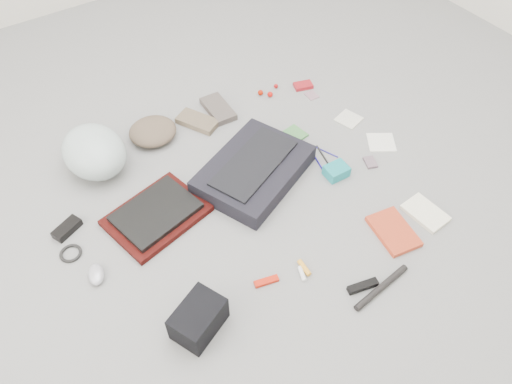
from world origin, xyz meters
TOP-DOWN VIEW (x-y plane):
  - ground_plane at (0.00, 0.00)m, footprint 4.00×4.00m
  - messenger_bag at (0.07, 0.12)m, footprint 0.60×0.52m
  - bag_flap at (0.07, 0.12)m, footprint 0.47×0.34m
  - laptop_sleeve at (-0.40, 0.15)m, footprint 0.44×0.37m
  - laptop at (-0.40, 0.15)m, footprint 0.37×0.30m
  - bike_helmet at (-0.49, 0.56)m, footprint 0.30×0.36m
  - beanie at (-0.19, 0.60)m, footprint 0.25×0.24m
  - mitten_left at (0.03, 0.57)m, footprint 0.18×0.23m
  - mitten_right at (0.17, 0.59)m, footprint 0.12×0.22m
  - power_brick at (-0.74, 0.29)m, footprint 0.13×0.10m
  - cable_coil at (-0.77, 0.17)m, footprint 0.10×0.10m
  - mouse at (-0.72, 0.02)m, footprint 0.09×0.11m
  - camera_bag at (-0.50, -0.38)m, footprint 0.22×0.19m
  - multitool at (-0.20, -0.36)m, footprint 0.10×0.05m
  - toiletry_tube_white at (-0.06, -0.41)m, footprint 0.04×0.06m
  - toiletry_tube_orange at (-0.04, -0.40)m, footprint 0.03×0.07m
  - u_lock at (0.09, -0.58)m, footprint 0.12×0.06m
  - bike_pump at (0.15, -0.63)m, footprint 0.28×0.05m
  - book_red at (0.37, -0.46)m, footprint 0.18×0.23m
  - book_white at (0.55, -0.47)m, footprint 0.13×0.19m
  - notepad at (0.39, 0.24)m, footprint 0.09×0.11m
  - pen_blue at (0.36, 0.03)m, footprint 0.04×0.13m
  - pen_black at (0.41, 0.04)m, footprint 0.04×0.14m
  - pen_navy at (0.44, 0.05)m, footprint 0.05×0.12m
  - accordion_wallet at (0.38, -0.08)m, footprint 0.10×0.09m
  - card_deck at (0.56, -0.11)m, footprint 0.07×0.08m
  - napkin_top at (0.68, 0.17)m, footprint 0.14×0.14m
  - napkin_bottom at (0.70, -0.04)m, footprint 0.18×0.18m
  - lollipop_a at (0.42, 0.59)m, footprint 0.03×0.03m
  - lollipop_b at (0.45, 0.54)m, footprint 0.03×0.03m
  - lollipop_c at (0.52, 0.59)m, footprint 0.03×0.03m
  - altoids_tin at (0.65, 0.51)m, footprint 0.11×0.09m
  - stamp_sheet at (0.64, 0.43)m, footprint 0.06×0.07m

SIDE VIEW (x-z plane):
  - ground_plane at x=0.00m, z-range 0.00..0.00m
  - stamp_sheet at x=0.64m, z-range 0.00..0.00m
  - napkin_top at x=0.68m, z-range 0.00..0.01m
  - pen_navy at x=0.44m, z-range 0.00..0.01m
  - pen_blue at x=0.36m, z-range 0.00..0.01m
  - napkin_bottom at x=0.70m, z-range 0.00..0.01m
  - pen_black at x=0.41m, z-range 0.00..0.01m
  - notepad at x=0.39m, z-range 0.00..0.01m
  - cable_coil at x=-0.77m, z-range 0.00..0.01m
  - card_deck at x=0.56m, z-range 0.00..0.01m
  - multitool at x=-0.20m, z-range 0.00..0.01m
  - toiletry_tube_white at x=-0.06m, z-range 0.00..0.02m
  - book_white at x=0.55m, z-range 0.00..0.02m
  - altoids_tin at x=0.65m, z-range 0.00..0.02m
  - toiletry_tube_orange at x=-0.04m, z-range 0.00..0.02m
  - book_red at x=0.37m, z-range 0.00..0.02m
  - u_lock at x=0.09m, z-range 0.00..0.02m
  - lollipop_c at x=0.52m, z-range 0.00..0.02m
  - bike_pump at x=0.15m, z-range 0.00..0.03m
  - laptop_sleeve at x=-0.40m, z-range 0.00..0.03m
  - lollipop_a at x=0.42m, z-range 0.00..0.03m
  - lollipop_b at x=0.45m, z-range 0.00..0.03m
  - mitten_left at x=0.03m, z-range 0.00..0.03m
  - mitten_right at x=0.17m, z-range 0.00..0.03m
  - power_brick at x=-0.74m, z-range 0.00..0.03m
  - mouse at x=-0.72m, z-range 0.00..0.04m
  - accordion_wallet at x=0.38m, z-range 0.00..0.05m
  - laptop at x=-0.40m, z-range 0.03..0.05m
  - beanie at x=-0.19m, z-range 0.00..0.08m
  - messenger_bag at x=0.07m, z-range 0.00..0.08m
  - camera_bag at x=-0.50m, z-range 0.00..0.12m
  - bag_flap at x=0.07m, z-range 0.08..0.09m
  - bike_helmet at x=-0.49m, z-range 0.00..0.20m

